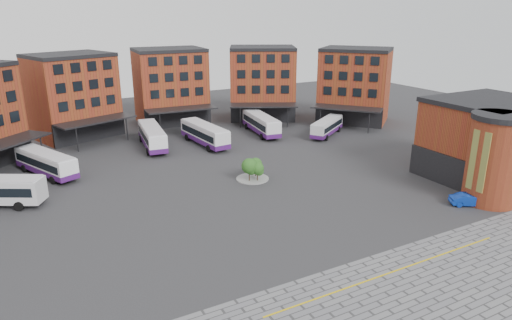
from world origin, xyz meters
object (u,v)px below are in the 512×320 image
tree_island (254,168)px  bus_c (152,136)px  bus_b (46,163)px  bus_d (205,134)px  bus_f (327,127)px  bus_e (261,124)px  blue_car (469,200)px

tree_island → bus_c: 22.62m
tree_island → bus_b: size_ratio=0.37×
bus_d → bus_f: bearing=-17.8°
bus_c → bus_f: bearing=-6.9°
bus_e → blue_car: size_ratio=2.92×
tree_island → bus_d: (0.68, 18.63, 0.20)m
bus_c → bus_b: bearing=-152.2°
bus_b → bus_c: 17.73m
bus_f → bus_d: bearing=-136.1°
tree_island → bus_f: (22.46, 13.80, -0.09)m
tree_island → bus_b: (-24.08, 15.13, 0.10)m
bus_b → bus_c: (16.61, 6.22, 0.11)m
tree_island → bus_f: bearing=31.6°
bus_c → bus_f: bus_c is taller
blue_car → tree_island: bearing=73.9°
tree_island → bus_e: size_ratio=0.35×
bus_d → bus_f: size_ratio=1.25×
bus_c → bus_e: size_ratio=1.01×
bus_f → bus_e: bearing=-157.5°
bus_b → tree_island: bearing=-55.8°
bus_b → blue_car: size_ratio=2.75×
tree_island → blue_car: 26.45m
bus_f → blue_car: bus_f is taller
tree_island → bus_f: size_ratio=0.43×
bus_b → bus_c: bearing=-3.2°
tree_island → bus_d: bus_d is taller
bus_b → bus_d: 25.01m
bus_d → blue_car: bearing=-70.7°
bus_c → bus_f: (29.93, -7.55, -0.29)m
tree_island → bus_e: 24.01m
bus_c → bus_d: size_ratio=1.01×
bus_c → bus_d: (8.15, -2.71, -0.00)m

